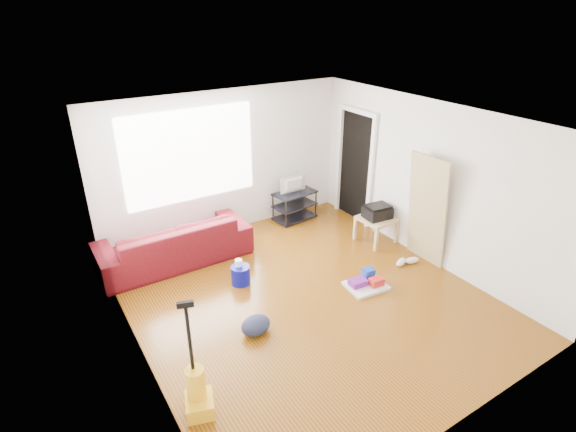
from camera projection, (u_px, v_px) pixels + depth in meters
room at (306, 212)px, 5.90m from camera, size 4.51×5.01×2.51m
sofa at (176, 260)px, 7.21m from camera, size 2.36×0.92×0.69m
tv_stand at (295, 205)px, 8.47m from camera, size 0.84×0.54×0.54m
tv at (295, 185)px, 8.29m from camera, size 0.53×0.07×0.31m
side_table at (377, 221)px, 7.64m from camera, size 0.58×0.58×0.45m
printer at (377, 212)px, 7.56m from camera, size 0.47×0.38×0.23m
bucket at (241, 283)px, 6.64m from camera, size 0.35×0.35×0.28m
toilet_paper at (239, 271)px, 6.58m from camera, size 0.11×0.11×0.10m
cleaning_tray at (366, 283)px, 6.54m from camera, size 0.60×0.50×0.20m
backpack at (256, 332)px, 5.66m from camera, size 0.45×0.39×0.22m
sneakers at (407, 261)px, 7.09m from camera, size 0.45×0.23×0.10m
vacuum at (198, 392)px, 4.48m from camera, size 0.36×0.38×1.32m
door_panel at (420, 260)px, 7.23m from camera, size 0.22×0.71×1.76m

